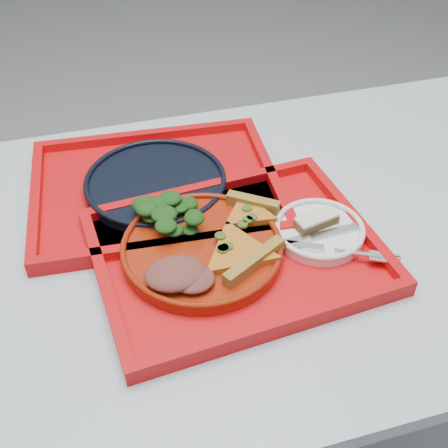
{
  "coord_description": "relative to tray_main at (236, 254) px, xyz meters",
  "views": [
    {
      "loc": [
        -0.16,
        -0.68,
        1.41
      ],
      "look_at": [
        0.03,
        -0.01,
        0.78
      ],
      "focal_mm": 45.0,
      "sensor_mm": 36.0,
      "label": 1
    }
  ],
  "objects": [
    {
      "name": "knife",
      "position": [
        0.13,
        -0.02,
        0.02
      ],
      "size": [
        0.19,
        0.03,
        0.01
      ],
      "primitive_type": "cube",
      "rotation": [
        0.0,
        0.0,
        0.06
      ],
      "color": "silver",
      "rests_on": "side_plate"
    },
    {
      "name": "fork",
      "position": [
        0.15,
        -0.06,
        0.02
      ],
      "size": [
        0.18,
        0.1,
        0.01
      ],
      "primitive_type": "cube",
      "rotation": [
        0.0,
        0.0,
        -0.46
      ],
      "color": "silver",
      "rests_on": "side_plate"
    },
    {
      "name": "meat_portion",
      "position": [
        -0.11,
        -0.05,
        0.04
      ],
      "size": [
        0.09,
        0.07,
        0.03
      ],
      "primitive_type": "ellipsoid",
      "color": "brown",
      "rests_on": "dinner_plate"
    },
    {
      "name": "side_plate",
      "position": [
        0.14,
        -0.0,
        0.01
      ],
      "size": [
        0.15,
        0.15,
        0.01
      ],
      "primitive_type": "cylinder",
      "color": "white",
      "rests_on": "tray_main"
    },
    {
      "name": "pizza_slice_a",
      "position": [
        -0.0,
        -0.02,
        0.03
      ],
      "size": [
        0.17,
        0.18,
        0.02
      ],
      "primitive_type": null,
      "rotation": [
        0.0,
        0.0,
        2.08
      ],
      "color": "gold",
      "rests_on": "dinner_plate"
    },
    {
      "name": "salad_heap",
      "position": [
        -0.09,
        0.08,
        0.05
      ],
      "size": [
        0.1,
        0.09,
        0.05
      ],
      "primitive_type": "ellipsoid",
      "color": "black",
      "rests_on": "dinner_plate"
    },
    {
      "name": "ground",
      "position": [
        -0.04,
        0.06,
        -0.76
      ],
      "size": [
        10.0,
        10.0,
        0.0
      ],
      "primitive_type": "plane",
      "color": "gray",
      "rests_on": "ground"
    },
    {
      "name": "tray_main",
      "position": [
        0.0,
        0.0,
        0.0
      ],
      "size": [
        0.48,
        0.39,
        0.01
      ],
      "primitive_type": "cube",
      "rotation": [
        0.0,
        0.0,
        0.09
      ],
      "color": "red",
      "rests_on": "table"
    },
    {
      "name": "pizza_slice_b",
      "position": [
        0.04,
        0.06,
        0.03
      ],
      "size": [
        0.13,
        0.14,
        0.02
      ],
      "primitive_type": null,
      "rotation": [
        0.0,
        0.0,
        4.09
      ],
      "color": "gold",
      "rests_on": "dinner_plate"
    },
    {
      "name": "tray_far",
      "position": [
        -0.09,
        0.2,
        0.0
      ],
      "size": [
        0.47,
        0.38,
        0.01
      ],
      "primitive_type": "cube",
      "rotation": [
        0.0,
        0.0,
        -0.07
      ],
      "color": "red",
      "rests_on": "table"
    },
    {
      "name": "dinner_plate",
      "position": [
        -0.05,
        0.01,
        0.02
      ],
      "size": [
        0.26,
        0.26,
        0.02
      ],
      "primitive_type": "cylinder",
      "color": "maroon",
      "rests_on": "tray_main"
    },
    {
      "name": "table",
      "position": [
        -0.04,
        0.06,
        -0.08
      ],
      "size": [
        1.6,
        0.8,
        0.75
      ],
      "color": "#A9B4BE",
      "rests_on": "ground"
    },
    {
      "name": "navy_plate",
      "position": [
        -0.09,
        0.2,
        0.01
      ],
      "size": [
        0.26,
        0.26,
        0.02
      ],
      "primitive_type": "cylinder",
      "color": "black",
      "rests_on": "tray_far"
    },
    {
      "name": "dessert_bar",
      "position": [
        0.14,
        0.01,
        0.03
      ],
      "size": [
        0.08,
        0.04,
        0.02
      ],
      "rotation": [
        0.0,
        0.0,
        0.22
      ],
      "color": "#52371B",
      "rests_on": "side_plate"
    }
  ]
}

